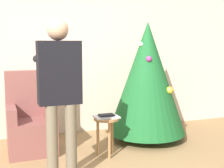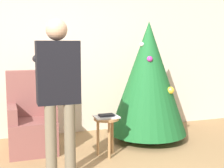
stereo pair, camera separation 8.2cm
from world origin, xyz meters
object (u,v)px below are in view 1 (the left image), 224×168
(person_standing, at_px, (60,85))
(side_stool, at_px, (106,126))
(christmas_tree, at_px, (147,78))
(armchair, at_px, (31,124))

(person_standing, height_order, side_stool, person_standing)
(christmas_tree, height_order, side_stool, christmas_tree)
(armchair, relative_size, side_stool, 2.13)
(person_standing, distance_m, side_stool, 1.07)
(person_standing, xyz_separation_m, side_stool, (0.69, 0.51, -0.63))
(armchair, height_order, side_stool, armchair)
(christmas_tree, distance_m, person_standing, 1.79)
(christmas_tree, xyz_separation_m, person_standing, (-1.51, -0.96, 0.08))
(armchair, relative_size, person_standing, 0.64)
(christmas_tree, height_order, person_standing, christmas_tree)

